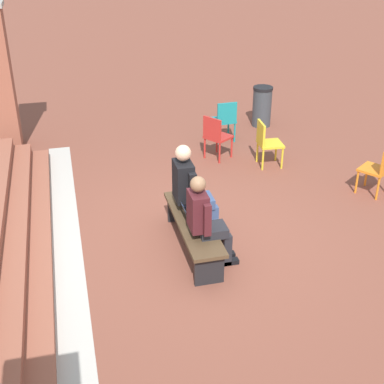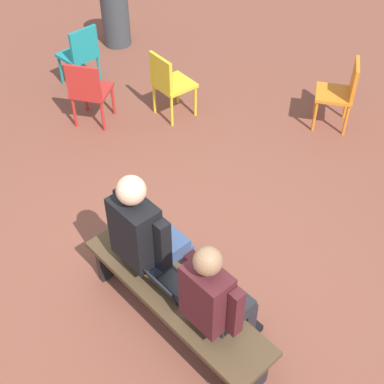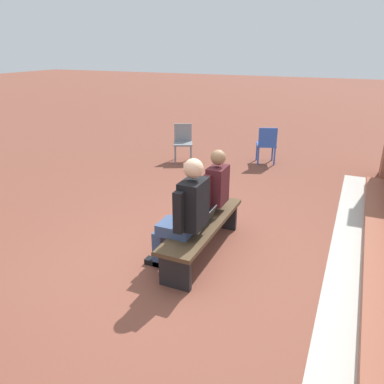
% 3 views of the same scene
% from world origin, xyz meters
% --- Properties ---
extents(ground_plane, '(60.00, 60.00, 0.00)m').
position_xyz_m(ground_plane, '(0.00, 0.00, 0.00)').
color(ground_plane, brown).
extents(bench, '(1.80, 0.44, 0.45)m').
position_xyz_m(bench, '(-0.23, 0.08, 0.35)').
color(bench, '#4C3823').
rests_on(bench, ground).
extents(person_student, '(0.51, 0.64, 1.29)m').
position_xyz_m(person_student, '(-0.62, 0.02, 0.70)').
color(person_student, '#232328').
rests_on(person_student, ground).
extents(person_adult, '(0.57, 0.72, 1.39)m').
position_xyz_m(person_adult, '(0.16, 0.01, 0.74)').
color(person_adult, '#384C75').
rests_on(person_adult, ground).
extents(laptop, '(0.32, 0.29, 0.21)m').
position_xyz_m(laptop, '(-0.20, 0.10, 0.50)').
color(laptop, black).
rests_on(laptop, bench).
extents(plastic_chair_foreground, '(0.45, 0.45, 0.84)m').
position_xyz_m(plastic_chair_foreground, '(2.11, -1.87, 0.48)').
color(plastic_chair_foreground, gold).
rests_on(plastic_chair_foreground, ground).
extents(plastic_chair_mid_courtyard, '(0.44, 0.44, 0.84)m').
position_xyz_m(plastic_chair_mid_courtyard, '(3.41, -1.49, 0.48)').
color(plastic_chair_mid_courtyard, teal).
rests_on(plastic_chair_mid_courtyard, ground).
extents(plastic_chair_near_bench_right, '(0.58, 0.58, 0.84)m').
position_xyz_m(plastic_chair_near_bench_right, '(0.61, -3.22, 0.48)').
color(plastic_chair_near_bench_right, orange).
rests_on(plastic_chair_near_bench_right, ground).
extents(plastic_chair_far_left, '(0.58, 0.58, 0.84)m').
position_xyz_m(plastic_chair_far_left, '(2.61, -1.07, 0.48)').
color(plastic_chair_far_left, red).
rests_on(plastic_chair_far_left, ground).
extents(litter_bin, '(0.42, 0.42, 0.86)m').
position_xyz_m(litter_bin, '(4.08, -2.53, 0.43)').
color(litter_bin, '#383D42').
rests_on(litter_bin, ground).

